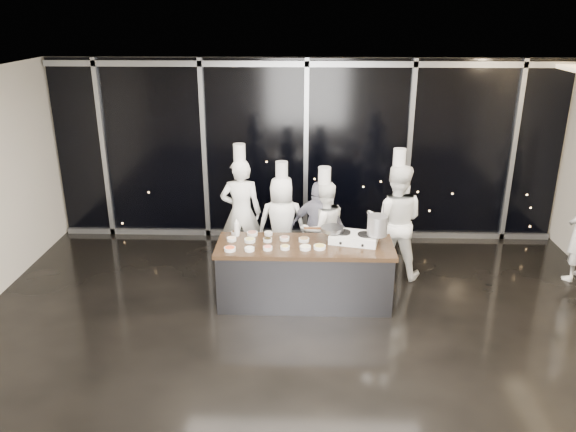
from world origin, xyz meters
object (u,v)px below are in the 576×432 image
Objects in this scene: stove at (354,238)px; chef_far_left at (241,212)px; chef_left at (282,223)px; frying_pan at (332,229)px; demo_counter at (305,273)px; chef_center at (323,229)px; stock_pot at (377,225)px; chef_right at (395,221)px; guest at (319,229)px.

chef_far_left is at bearing 159.86° from stove.
frying_pan is at bearing 124.07° from chef_left.
chef_center reaches higher than demo_counter.
chef_left is (-0.37, 1.11, 0.34)m from demo_counter.
stock_pot is at bearing 1.24° from frying_pan.
chef_right reaches higher than stock_pot.
guest reaches higher than demo_counter.
demo_counter is 0.74m from frying_pan.
stove is 1.25× the size of frying_pan.
demo_counter is 1.23m from stock_pot.
demo_counter is at bearing -177.09° from stock_pot.
demo_counter is at bearing -157.10° from stove.
stove is 1.07m from chef_right.
demo_counter is at bearing 126.42° from chef_far_left.
chef_far_left is 1.28m from guest.
demo_counter is 1.40× the size of chef_center.
chef_left reaches higher than stock_pot.
chef_far_left is at bearing 149.43° from stock_pot.
frying_pan is at bearing 168.05° from stock_pot.
frying_pan is 0.33× the size of chef_center.
chef_center is at bearing 110.25° from frying_pan.
chef_far_left is at bearing -15.57° from chef_left.
chef_center is 1.11m from chef_right.
chef_far_left is (-2.02, 1.19, -0.26)m from stock_pot.
demo_counter is 0.86m from stove.
chef_far_left is 1.33× the size of guest.
chef_right is (1.01, 0.75, -0.15)m from frying_pan.
chef_left is 1.18× the size of guest.
demo_counter is 1.20× the size of chef_right.
stove is at bearing 60.08° from chef_right.
chef_left reaches higher than chef_center.
stock_pot is at bearing 146.31° from chef_far_left.
guest is (1.24, -0.29, -0.16)m from chef_far_left.
chef_left is 0.60m from guest.
stock_pot is 1.19m from chef_center.
frying_pan is 0.38× the size of guest.
frying_pan is at bearing 47.21° from chef_right.
chef_left is at bearing 165.73° from chef_far_left.
guest is at bearing 9.47° from chef_right.
stock_pot is at bearing 0.96° from stove.
chef_center is at bearing 11.20° from chef_right.
chef_right reaches higher than stove.
chef_left is at bearing 142.01° from stock_pot.
chef_left is 0.68m from chef_center.
chef_right is at bearing 169.47° from chef_far_left.
guest is at bearing 132.77° from stove.
demo_counter is 3.38× the size of stove.
chef_left is at bearing 149.80° from stove.
guest is at bearing 77.53° from demo_counter.
stock_pot is 0.15× the size of chef_left.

